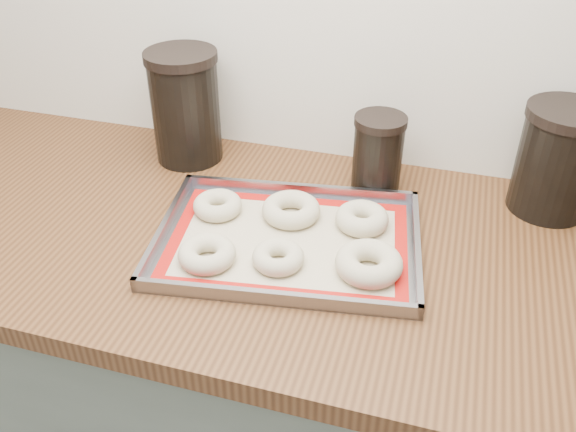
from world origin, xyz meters
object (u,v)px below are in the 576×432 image
(bagel_front_left, at_px, (207,254))
(bagel_front_right, at_px, (369,263))
(canister_left, at_px, (185,106))
(baking_tray, at_px, (288,241))
(canister_mid, at_px, (378,153))
(bagel_back_right, at_px, (362,218))
(bagel_back_mid, at_px, (291,210))
(canister_right, at_px, (558,160))
(bagel_front_mid, at_px, (278,257))
(bagel_back_left, at_px, (218,205))

(bagel_front_left, relative_size, bagel_front_right, 0.88)
(bagel_front_left, bearing_deg, bagel_front_right, 10.50)
(canister_left, bearing_deg, baking_tray, -39.44)
(canister_mid, bearing_deg, bagel_front_left, -125.42)
(bagel_front_right, height_order, bagel_back_right, bagel_front_right)
(bagel_back_mid, xyz_separation_m, canister_right, (0.46, 0.18, 0.08))
(bagel_front_left, distance_m, canister_right, 0.66)
(canister_left, bearing_deg, bagel_front_mid, -46.06)
(bagel_front_right, xyz_separation_m, canister_right, (0.29, 0.30, 0.08))
(bagel_front_right, height_order, canister_right, canister_right)
(bagel_front_right, relative_size, canister_right, 0.54)
(canister_left, relative_size, canister_mid, 1.52)
(baking_tray, xyz_separation_m, bagel_front_right, (0.15, -0.04, 0.02))
(baking_tray, distance_m, bagel_front_left, 0.15)
(bagel_front_left, distance_m, bagel_back_left, 0.15)
(bagel_front_right, relative_size, bagel_back_mid, 1.03)
(baking_tray, bearing_deg, canister_left, 140.56)
(bagel_back_right, bearing_deg, bagel_back_left, -173.35)
(bagel_back_mid, xyz_separation_m, bagel_back_right, (0.13, 0.01, 0.00))
(bagel_front_left, relative_size, canister_left, 0.41)
(bagel_front_mid, relative_size, canister_mid, 0.56)
(baking_tray, xyz_separation_m, bagel_front_left, (-0.12, -0.09, 0.01))
(bagel_front_right, distance_m, canister_mid, 0.28)
(bagel_front_left, xyz_separation_m, bagel_back_mid, (0.10, 0.17, 0.00))
(bagel_front_left, height_order, bagel_back_left, bagel_front_left)
(bagel_front_right, bearing_deg, baking_tray, 164.00)
(bagel_back_right, bearing_deg, canister_left, 158.59)
(bagel_back_left, height_order, canister_left, canister_left)
(bagel_front_right, xyz_separation_m, bagel_back_left, (-0.31, 0.09, -0.00))
(bagel_back_left, relative_size, bagel_back_mid, 0.85)
(canister_left, distance_m, canister_mid, 0.42)
(bagel_front_right, bearing_deg, bagel_back_left, 162.84)
(bagel_front_mid, distance_m, bagel_back_mid, 0.14)
(baking_tray, relative_size, bagel_front_left, 5.11)
(bagel_back_mid, xyz_separation_m, canister_left, (-0.28, 0.17, 0.10))
(bagel_front_right, relative_size, bagel_back_left, 1.22)
(bagel_back_left, bearing_deg, bagel_back_mid, 9.71)
(bagel_front_mid, xyz_separation_m, bagel_back_left, (-0.16, 0.12, 0.00))
(bagel_front_right, relative_size, canister_mid, 0.71)
(canister_left, distance_m, canister_right, 0.74)
(canister_right, bearing_deg, bagel_back_right, -152.45)
(baking_tray, xyz_separation_m, bagel_back_mid, (-0.02, 0.07, 0.02))
(baking_tray, bearing_deg, bagel_front_mid, -88.03)
(bagel_front_mid, bearing_deg, bagel_front_left, -167.17)
(bagel_back_left, xyz_separation_m, canister_right, (0.60, 0.20, 0.08))
(bagel_back_left, xyz_separation_m, bagel_back_right, (0.27, 0.03, 0.00))
(bagel_back_left, distance_m, canister_right, 0.64)
(bagel_front_mid, distance_m, bagel_back_left, 0.20)
(canister_mid, bearing_deg, bagel_back_mid, -129.95)
(canister_mid, bearing_deg, bagel_back_left, -146.13)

